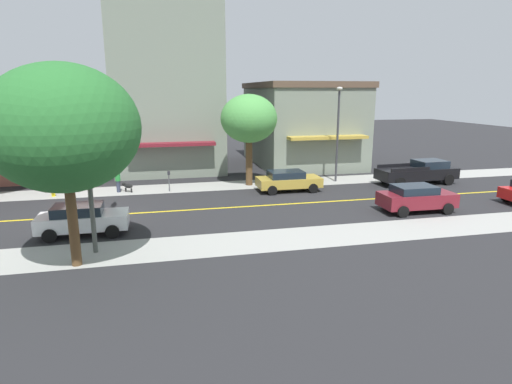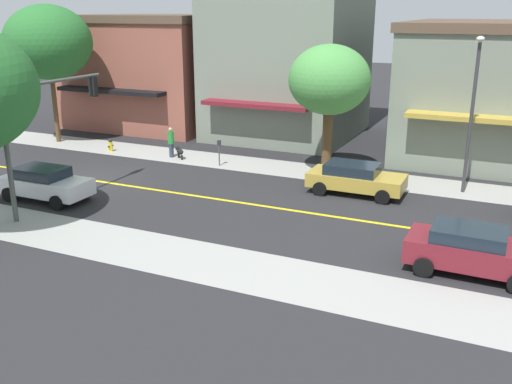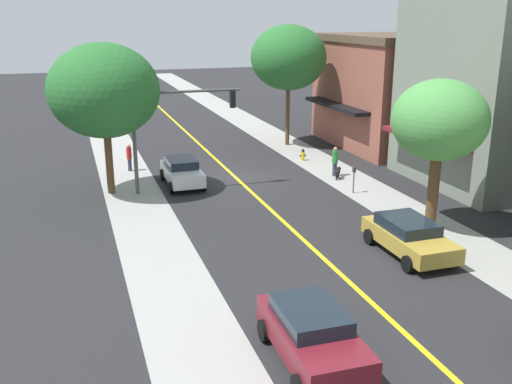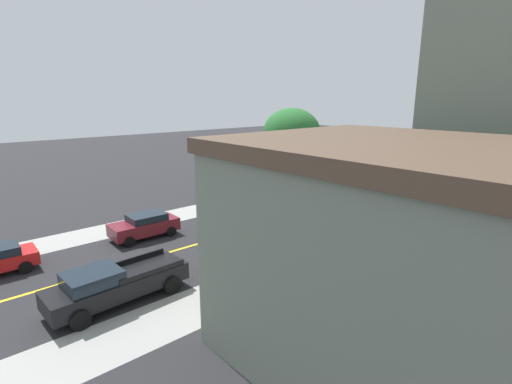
# 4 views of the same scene
# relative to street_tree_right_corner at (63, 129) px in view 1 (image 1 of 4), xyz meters

# --- Properties ---
(ground_plane) EXTENTS (140.00, 140.00, 0.00)m
(ground_plane) POSITION_rel_street_tree_right_corner_xyz_m (-7.08, -0.66, -5.36)
(ground_plane) COLOR #262628
(sidewalk_left) EXTENTS (2.97, 126.00, 0.01)m
(sidewalk_left) POSITION_rel_street_tree_right_corner_xyz_m (-13.09, -0.66, -5.36)
(sidewalk_left) COLOR #9E9E99
(sidewalk_left) RESTS_ON ground
(sidewalk_right) EXTENTS (2.97, 126.00, 0.01)m
(sidewalk_right) POSITION_rel_street_tree_right_corner_xyz_m (-1.07, -0.66, -5.36)
(sidewalk_right) COLOR #9E9E99
(sidewalk_right) RESTS_ON ground
(road_centerline_stripe) EXTENTS (0.20, 126.00, 0.00)m
(road_centerline_stripe) POSITION_rel_street_tree_right_corner_xyz_m (-7.08, -0.66, -5.36)
(road_centerline_stripe) COLOR yellow
(road_centerline_stripe) RESTS_ON ground
(pale_office_building) EXTENTS (11.22, 10.76, 7.73)m
(pale_office_building) POSITION_rel_street_tree_right_corner_xyz_m (-21.24, -5.88, -1.49)
(pale_office_building) COLOR #935142
(pale_office_building) RESTS_ON ground
(tan_rowhouse) EXTENTS (10.76, 9.04, 14.85)m
(tan_rowhouse) POSITION_rel_street_tree_right_corner_xyz_m (-21.24, 4.36, 2.07)
(tan_rowhouse) COLOR gray
(tan_rowhouse) RESTS_ON ground
(corner_shop_building) EXTENTS (13.29, 8.81, 7.47)m
(corner_shop_building) POSITION_rel_street_tree_right_corner_xyz_m (-21.23, 16.49, -1.62)
(corner_shop_building) COLOR gray
(corner_shop_building) RESTS_ON ground
(street_tree_right_corner) EXTENTS (5.59, 5.59, 7.75)m
(street_tree_right_corner) POSITION_rel_street_tree_right_corner_xyz_m (0.00, 0.00, 0.00)
(street_tree_right_corner) COLOR brown
(street_tree_right_corner) RESTS_ON ground
(street_tree_left_far) EXTENTS (4.02, 4.02, 6.52)m
(street_tree_left_far) POSITION_rel_street_tree_right_corner_xyz_m (-12.93, 9.73, -0.59)
(street_tree_left_far) COLOR brown
(street_tree_left_far) RESTS_ON ground
(fire_hydrant) EXTENTS (0.44, 0.24, 0.75)m
(fire_hydrant) POSITION_rel_street_tree_right_corner_xyz_m (-12.36, -3.47, -4.99)
(fire_hydrant) COLOR yellow
(fire_hydrant) RESTS_ON ground
(parking_meter) EXTENTS (0.12, 0.18, 1.41)m
(parking_meter) POSITION_rel_street_tree_right_corner_xyz_m (-12.14, 3.97, -4.44)
(parking_meter) COLOR #4C4C51
(parking_meter) RESTS_ON ground
(traffic_light_mast) EXTENTS (5.76, 0.32, 5.69)m
(traffic_light_mast) POSITION_rel_street_tree_right_corner_xyz_m (-3.20, 0.53, -1.49)
(traffic_light_mast) COLOR #474C47
(traffic_light_mast) RESTS_ON ground
(street_lamp) EXTENTS (0.70, 0.36, 7.01)m
(street_lamp) POSITION_rel_street_tree_right_corner_xyz_m (-12.74, 16.44, -1.08)
(street_lamp) COLOR #38383D
(street_lamp) RESTS_ON ground
(gold_sedan_left_curb) EXTENTS (2.12, 4.33, 1.40)m
(gold_sedan_left_curb) POSITION_rel_street_tree_right_corner_xyz_m (-10.43, 11.93, -4.61)
(gold_sedan_left_curb) COLOR #B29338
(gold_sedan_left_curb) RESTS_ON ground
(maroon_sedan_right_curb) EXTENTS (2.12, 4.20, 1.52)m
(maroon_sedan_right_curb) POSITION_rel_street_tree_right_corner_xyz_m (-3.89, 17.51, -4.55)
(maroon_sedan_right_curb) COLOR maroon
(maroon_sedan_right_curb) RESTS_ON ground
(white_sedan_right_curb) EXTENTS (1.97, 4.13, 1.47)m
(white_sedan_right_curb) POSITION_rel_street_tree_right_corner_xyz_m (-3.86, -0.34, -4.58)
(white_sedan_right_curb) COLOR silver
(white_sedan_right_curb) RESTS_ON ground
(black_pickup_truck) EXTENTS (2.47, 6.07, 1.74)m
(black_pickup_truck) POSITION_rel_street_tree_right_corner_xyz_m (-10.49, 22.02, -4.47)
(black_pickup_truck) COLOR black
(black_pickup_truck) RESTS_ON ground
(pedestrian_green_shirt) EXTENTS (0.34, 0.34, 1.72)m
(pedestrian_green_shirt) POSITION_rel_street_tree_right_corner_xyz_m (-12.67, 0.59, -4.45)
(pedestrian_green_shirt) COLOR #33384C
(pedestrian_green_shirt) RESTS_ON ground
(small_dog) EXTENTS (0.68, 0.79, 0.64)m
(small_dog) POSITION_rel_street_tree_right_corner_xyz_m (-12.58, 1.20, -4.94)
(small_dog) COLOR black
(small_dog) RESTS_ON ground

